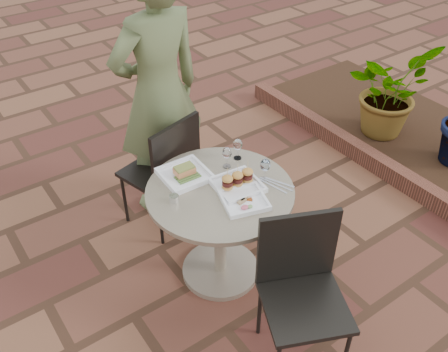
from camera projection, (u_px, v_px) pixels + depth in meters
ground at (240, 260)px, 3.53m from camera, size 60.00×60.00×0.00m
cafe_table at (220, 220)px, 3.15m from camera, size 0.90×0.90×0.73m
chair_far at (167, 166)px, 3.49m from camera, size 0.54×0.54×0.93m
chair_near at (301, 280)px, 2.67m from camera, size 0.58×0.58×0.93m
diner at (159, 93)px, 3.46m from camera, size 0.73×0.50×1.93m
plate_salmon at (185, 174)px, 3.08m from camera, size 0.29×0.29×0.08m
plate_sliders at (237, 182)px, 2.99m from camera, size 0.29×0.29×0.17m
plate_tuna at (244, 200)px, 2.90m from camera, size 0.31×0.31×0.03m
wine_glass_right at (265, 166)px, 3.01m from camera, size 0.07×0.07×0.15m
wine_glass_mid at (227, 153)px, 3.12m from camera, size 0.06×0.06×0.14m
wine_glass_far at (238, 145)px, 3.19m from camera, size 0.06×0.06×0.15m
steel_ramekin at (174, 198)px, 2.90m from camera, size 0.06×0.06×0.04m
cutlery_set at (276, 184)px, 3.03m from camera, size 0.18×0.25×0.00m
planter_curb at (365, 155)px, 4.40m from camera, size 0.12×3.00×0.15m
mulch_bed at (415, 135)px, 4.75m from camera, size 1.30×3.00×0.06m
potted_plant_a at (389, 91)px, 4.51m from camera, size 0.87×0.80×0.84m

